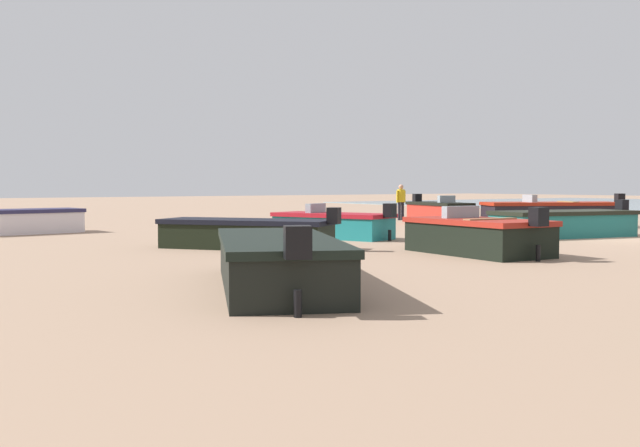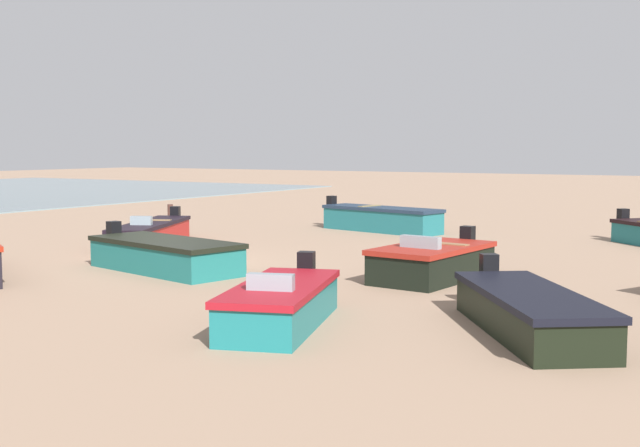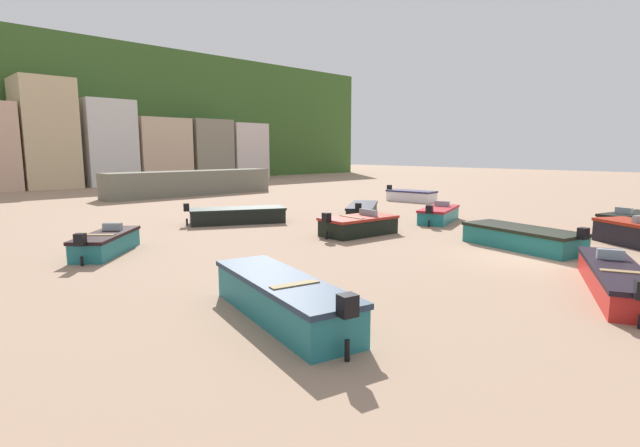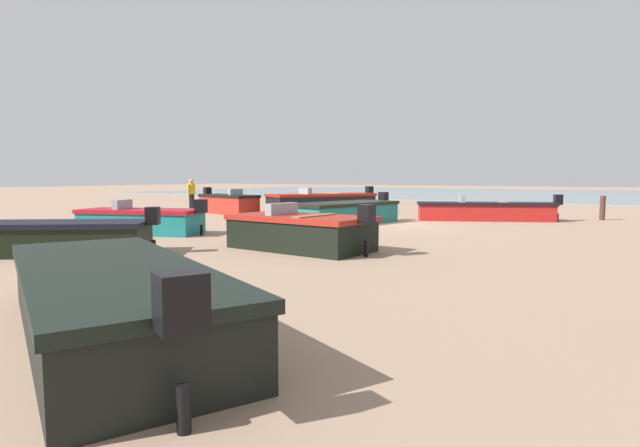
{
  "view_description": "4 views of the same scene",
  "coord_description": "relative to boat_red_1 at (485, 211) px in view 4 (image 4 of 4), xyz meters",
  "views": [
    {
      "loc": [
        -12.56,
        19.93,
        1.61
      ],
      "look_at": [
        4.31,
        7.86,
        0.49
      ],
      "focal_mm": 40.62,
      "sensor_mm": 36.0,
      "label": 1
    },
    {
      "loc": [
        16.45,
        14.65,
        3.13
      ],
      "look_at": [
        -4.34,
        2.22,
        0.84
      ],
      "focal_mm": 44.89,
      "sensor_mm": 36.0,
      "label": 2
    },
    {
      "loc": [
        -16.98,
        -6.73,
        3.74
      ],
      "look_at": [
        -4.01,
        6.76,
        0.87
      ],
      "focal_mm": 26.76,
      "sensor_mm": 36.0,
      "label": 3
    },
    {
      "loc": [
        -7.88,
        17.49,
        1.75
      ],
      "look_at": [
        -0.8,
        5.84,
        0.5
      ],
      "focal_mm": 28.87,
      "sensor_mm": 36.0,
      "label": 4
    }
  ],
  "objects": [
    {
      "name": "ground_plane",
      "position": [
        2.92,
        3.35,
        -0.38
      ],
      "size": [
        160.0,
        160.0,
        0.0
      ],
      "primitive_type": "plane",
      "color": "#9D7D65"
    },
    {
      "name": "tidal_water",
      "position": [
        2.92,
        -32.65,
        -0.35
      ],
      "size": [
        80.0,
        36.0,
        0.06
      ],
      "primitive_type": "cube",
      "color": "gray",
      "rests_on": "ground"
    },
    {
      "name": "boat_red_1",
      "position": [
        0.0,
        0.0,
        0.0
      ],
      "size": [
        5.35,
        3.27,
        1.05
      ],
      "rotation": [
        0.0,
        0.0,
        5.14
      ],
      "color": "red",
      "rests_on": "ground"
    },
    {
      "name": "boat_black_2",
      "position": [
        1.79,
        10.62,
        0.05
      ],
      "size": [
        3.8,
        2.07,
        1.14
      ],
      "rotation": [
        0.0,
        0.0,
        4.61
      ],
      "color": "black",
      "rests_on": "ground"
    },
    {
      "name": "boat_teal_3",
      "position": [
        4.07,
        4.23,
        0.03
      ],
      "size": [
        2.69,
        4.85,
        1.13
      ],
      "rotation": [
        0.0,
        0.0,
        6.06
      ],
      "color": "#1E706D",
      "rests_on": "ground"
    },
    {
      "name": "boat_red_4",
      "position": [
        11.33,
        2.36,
        0.09
      ],
      "size": [
        3.77,
        2.08,
        1.22
      ],
      "rotation": [
        0.0,
        0.0,
        1.31
      ],
      "color": "red",
      "rests_on": "ground"
    },
    {
      "name": "boat_black_5",
      "position": [
        7.38,
        0.35,
        0.11
      ],
      "size": [
        3.95,
        5.26,
        1.27
      ],
      "rotation": [
        0.0,
        0.0,
        5.77
      ],
      "color": "black",
      "rests_on": "ground"
    },
    {
      "name": "boat_black_6",
      "position": [
        6.18,
        14.22,
        -0.0
      ],
      "size": [
        4.38,
        3.72,
        1.06
      ],
      "rotation": [
        0.0,
        0.0,
        5.34
      ],
      "color": "black",
      "rests_on": "ground"
    },
    {
      "name": "boat_black_8",
      "position": [
        -0.15,
        17.31,
        0.03
      ],
      "size": [
        5.11,
        3.71,
        1.11
      ],
      "rotation": [
        0.0,
        0.0,
        4.25
      ],
      "color": "black",
      "rests_on": "ground"
    },
    {
      "name": "boat_teal_9",
      "position": [
        7.83,
        10.3,
        0.01
      ],
      "size": [
        4.05,
        2.53,
        1.07
      ],
      "rotation": [
        0.0,
        0.0,
        5.04
      ],
      "color": "#1B7578",
      "rests_on": "ground"
    },
    {
      "name": "mooring_post_near_water",
      "position": [
        -3.96,
        -2.67,
        0.11
      ],
      "size": [
        0.21,
        0.21,
        0.98
      ],
      "primitive_type": "cylinder",
      "color": "#482C25",
      "rests_on": "ground"
    },
    {
      "name": "beach_walker_foreground",
      "position": [
        14.87,
        1.23,
        0.58
      ],
      "size": [
        0.34,
        0.53,
        1.62
      ],
      "rotation": [
        0.0,
        0.0,
        1.58
      ],
      "color": "black",
      "rests_on": "ground"
    }
  ]
}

